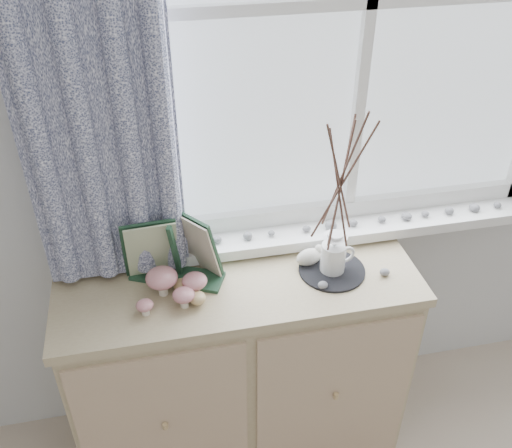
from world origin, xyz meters
name	(u,v)px	position (x,y,z in m)	size (l,w,h in m)	color
sideboard	(240,366)	(-0.15, 1.75, 0.43)	(1.20, 0.45, 0.85)	tan
botanical_book	(175,254)	(-0.34, 1.77, 0.97)	(0.35, 0.13, 0.25)	#1D3E28
toadstool_cluster	(172,284)	(-0.37, 1.71, 0.90)	(0.23, 0.16, 0.09)	white
wooden_eggs	(190,291)	(-0.31, 1.70, 0.88)	(0.09, 0.11, 0.07)	tan
songbird_figurine	(309,256)	(0.10, 1.78, 0.88)	(0.13, 0.06, 0.07)	silver
crocheted_doily	(332,270)	(0.17, 1.73, 0.85)	(0.22, 0.22, 0.01)	black
twig_pitcher	(341,179)	(0.17, 1.73, 1.21)	(0.25, 0.25, 0.62)	white
sideboard_pebbles	(327,265)	(0.15, 1.75, 0.86)	(0.33, 0.23, 0.02)	gray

